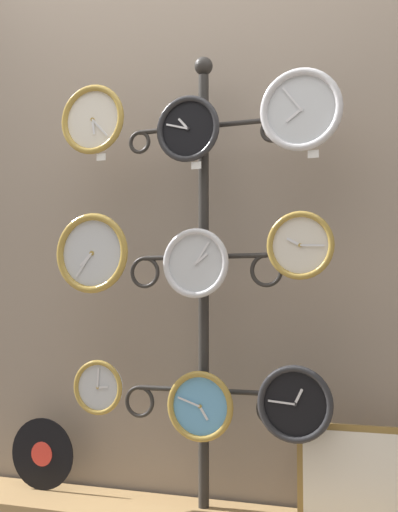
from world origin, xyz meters
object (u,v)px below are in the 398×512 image
object	(u,v)px
display_stand	(204,352)
clock_middle_center	(197,263)
clock_bottom_left	(99,387)
clock_middle_left	(92,253)
clock_bottom_right	(295,404)
clock_top_left	(93,120)
clock_bottom_center	(201,406)
vinyl_record	(42,454)
clock_middle_right	(301,245)
picture_frame	(358,476)
clock_top_right	(301,110)
clock_top_center	(188,129)

from	to	relation	value
display_stand	clock_middle_center	distance (m)	0.35
clock_middle_center	clock_bottom_left	distance (m)	0.63
clock_middle_left	clock_bottom_right	distance (m)	0.99
clock_top_left	clock_bottom_center	xyz separation A→B (m)	(0.46, 0.02, -1.12)
clock_top_left	vinyl_record	xyz separation A→B (m)	(-0.28, 0.09, -1.37)
clock_middle_left	clock_middle_right	world-z (taller)	clock_middle_left
clock_top_left	picture_frame	xyz separation A→B (m)	(1.03, 0.06, -1.34)
clock_middle_center	clock_bottom_right	bearing A→B (deg)	-5.00
clock_middle_right	clock_middle_left	bearing A→B (deg)	-178.76
clock_top_left	clock_middle_right	distance (m)	1.00
clock_middle_center	clock_top_right	bearing A→B (deg)	-0.39
clock_bottom_right	vinyl_record	xyz separation A→B (m)	(-1.11, 0.10, -0.28)
display_stand	picture_frame	distance (m)	0.72
clock_middle_right	display_stand	bearing A→B (deg)	167.53
clock_top_left	clock_top_center	world-z (taller)	clock_top_left
display_stand	clock_middle_center	world-z (taller)	display_stand
clock_middle_left	clock_middle_center	distance (m)	0.44
clock_middle_right	clock_top_center	bearing A→B (deg)	178.41
clock_top_left	clock_bottom_left	size ratio (longest dim) A/B	1.32
clock_top_left	clock_bottom_left	world-z (taller)	clock_top_left
display_stand	clock_bottom_center	world-z (taller)	display_stand
clock_top_right	clock_top_center	bearing A→B (deg)	179.15
display_stand	picture_frame	xyz separation A→B (m)	(0.59, -0.04, -0.41)
clock_middle_left	clock_bottom_center	xyz separation A→B (m)	(0.45, 0.03, -0.58)
clock_middle_left	clock_middle_center	xyz separation A→B (m)	(0.44, 0.03, -0.05)
display_stand	clock_middle_right	xyz separation A→B (m)	(0.41, -0.09, 0.40)
display_stand	clock_middle_right	size ratio (longest dim) A/B	7.33
clock_bottom_center	clock_bottom_right	bearing A→B (deg)	-5.28
display_stand	vinyl_record	bearing A→B (deg)	-179.20
clock_top_right	vinyl_record	xyz separation A→B (m)	(-1.13, 0.07, -1.33)
clock_middle_left	clock_middle_right	xyz separation A→B (m)	(0.84, 0.02, 0.01)
clock_top_center	clock_bottom_right	distance (m)	1.11
clock_bottom_left	clock_bottom_center	world-z (taller)	clock_bottom_left
clock_bottom_left	picture_frame	size ratio (longest dim) A/B	0.50
clock_middle_left	clock_bottom_right	world-z (taller)	clock_middle_left
clock_top_left	clock_middle_right	world-z (taller)	clock_top_left
clock_top_right	picture_frame	world-z (taller)	clock_top_right
clock_bottom_center	picture_frame	xyz separation A→B (m)	(0.57, 0.04, -0.22)
display_stand	clock_middle_right	bearing A→B (deg)	-12.47
clock_top_left	vinyl_record	bearing A→B (deg)	161.63
clock_top_left	clock_top_center	xyz separation A→B (m)	(0.41, 0.03, -0.07)
clock_middle_right	clock_bottom_right	size ratio (longest dim) A/B	0.91
clock_middle_left	clock_middle_right	bearing A→B (deg)	1.24
clock_middle_center	clock_bottom_left	size ratio (longest dim) A/B	1.24
picture_frame	clock_bottom_left	bearing A→B (deg)	-177.00
clock_bottom_left	clock_bottom_center	distance (m)	0.43
clock_top_left	clock_top_center	bearing A→B (deg)	3.62
clock_top_center	display_stand	bearing A→B (deg)	66.81
clock_middle_center	clock_middle_right	world-z (taller)	clock_middle_right
clock_bottom_left	vinyl_record	xyz separation A→B (m)	(-0.31, 0.08, -0.30)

